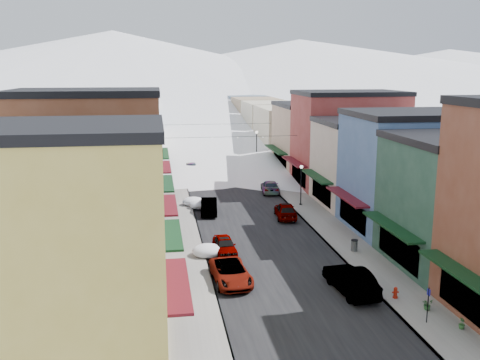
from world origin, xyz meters
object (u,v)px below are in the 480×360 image
object	(u,v)px
fire_hydrant	(395,293)
streetlamp_near	(301,180)
car_green_sedan	(351,280)
car_silver_sedan	(225,245)
car_dark_hatch	(209,206)
car_white_suv	(231,273)
trash_can	(354,245)

from	to	relation	value
fire_hydrant	streetlamp_near	bearing A→B (deg)	89.14
car_green_sedan	streetlamp_near	bearing A→B (deg)	-102.25
car_silver_sedan	car_dark_hatch	distance (m)	11.77
car_dark_hatch	fire_hydrant	distance (m)	23.77
car_green_sedan	car_dark_hatch	bearing A→B (deg)	-76.07
car_white_suv	car_dark_hatch	size ratio (longest dim) A/B	1.12
car_green_sedan	fire_hydrant	world-z (taller)	car_green_sedan
car_dark_hatch	trash_can	distance (m)	16.53
car_white_suv	car_silver_sedan	distance (m)	5.75
fire_hydrant	trash_can	bearing A→B (deg)	85.87
car_dark_hatch	car_green_sedan	size ratio (longest dim) A/B	0.87
car_green_sedan	streetlamp_near	xyz separation A→B (m)	(2.67, 21.85, 1.94)
fire_hydrant	trash_can	xyz separation A→B (m)	(0.63, 8.68, 0.13)
car_silver_sedan	fire_hydrant	world-z (taller)	car_silver_sedan
car_green_sedan	trash_can	xyz separation A→B (m)	(2.94, 7.11, -0.23)
car_dark_hatch	car_green_sedan	world-z (taller)	car_green_sedan
car_white_suv	car_green_sedan	xyz separation A→B (m)	(7.33, -2.76, 0.15)
car_dark_hatch	fire_hydrant	world-z (taller)	car_dark_hatch
streetlamp_near	car_green_sedan	bearing A→B (deg)	-96.96
car_white_suv	car_green_sedan	distance (m)	7.84
car_green_sedan	streetlamp_near	distance (m)	22.10
car_dark_hatch	car_silver_sedan	bearing A→B (deg)	-84.33
car_white_suv	car_dark_hatch	xyz separation A→B (m)	(0.27, 17.52, 0.04)
car_dark_hatch	streetlamp_near	size ratio (longest dim) A/B	1.07
fire_hydrant	streetlamp_near	size ratio (longest dim) A/B	0.17
car_silver_sedan	trash_can	world-z (taller)	car_silver_sedan
fire_hydrant	streetlamp_near	world-z (taller)	streetlamp_near
fire_hydrant	car_dark_hatch	bearing A→B (deg)	113.25
car_white_suv	trash_can	world-z (taller)	car_white_suv
car_green_sedan	trash_can	distance (m)	7.70
fire_hydrant	trash_can	distance (m)	8.70
car_silver_sedan	car_green_sedan	bearing A→B (deg)	-52.73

